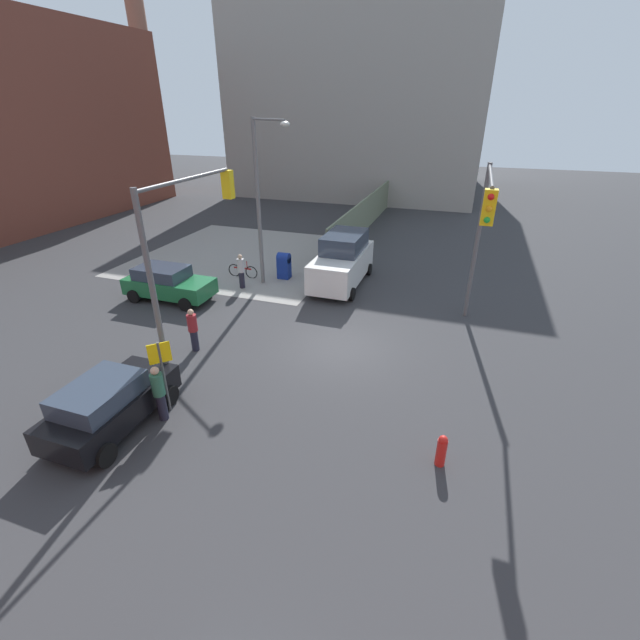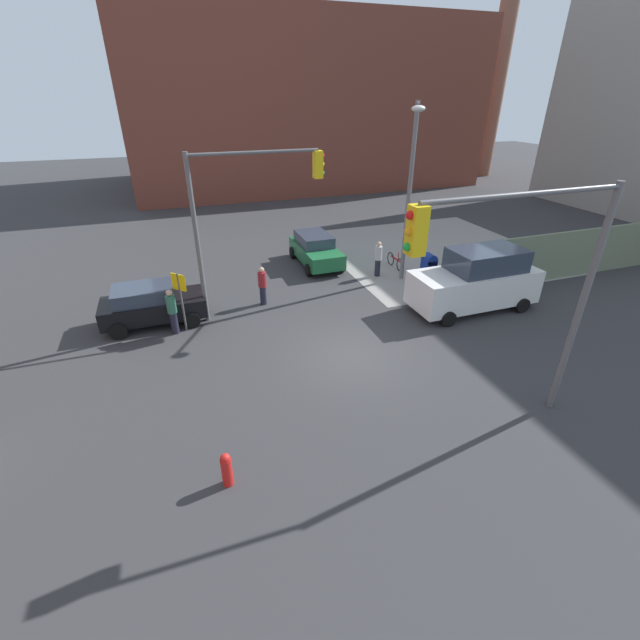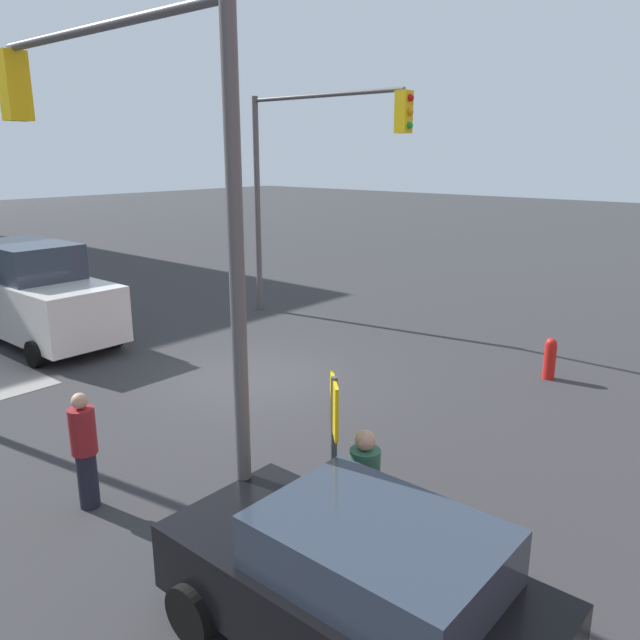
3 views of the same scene
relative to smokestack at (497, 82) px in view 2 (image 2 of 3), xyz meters
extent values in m
plane|color=#333335|center=(-28.88, -30.00, -9.22)|extent=(120.00, 120.00, 0.00)
cube|color=gray|center=(-19.88, -21.00, -9.22)|extent=(12.00, 12.00, 0.01)
cube|color=brown|center=(-20.51, 4.00, -2.05)|extent=(32.00, 18.00, 14.34)
cylinder|color=brown|center=(0.00, 0.00, 0.00)|extent=(1.80, 1.80, 18.45)
cylinder|color=#59595B|center=(-33.38, -25.50, -5.97)|extent=(0.18, 0.18, 6.50)
cylinder|color=#59595B|center=(-30.97, -25.50, -2.84)|extent=(4.81, 0.12, 0.12)
cube|color=yellow|center=(-28.56, -25.50, -3.37)|extent=(0.32, 0.36, 1.00)
sphere|color=red|center=(-28.38, -25.50, -3.05)|extent=(0.18, 0.18, 0.18)
sphere|color=orange|center=(-28.38, -25.50, -3.37)|extent=(0.18, 0.18, 0.18)
sphere|color=green|center=(-28.38, -25.50, -3.69)|extent=(0.18, 0.18, 0.18)
cylinder|color=#59595B|center=(-24.38, -34.50, -5.97)|extent=(0.18, 0.18, 6.50)
cylinder|color=#59595B|center=(-27.00, -34.50, -2.84)|extent=(5.24, 0.12, 0.12)
cube|color=yellow|center=(-29.62, -34.50, -3.37)|extent=(0.32, 0.36, 1.00)
sphere|color=red|center=(-29.80, -34.50, -3.05)|extent=(0.18, 0.18, 0.18)
sphere|color=orange|center=(-29.80, -34.50, -3.37)|extent=(0.18, 0.18, 0.18)
sphere|color=green|center=(-29.80, -34.50, -3.69)|extent=(0.18, 0.18, 0.18)
cylinder|color=slate|center=(-23.68, -24.20, -5.22)|extent=(0.20, 0.20, 8.00)
cylinder|color=slate|center=(-24.28, -25.24, -1.32)|extent=(1.29, 2.13, 0.10)
ellipsoid|color=silver|center=(-24.88, -26.28, -1.47)|extent=(0.56, 0.36, 0.24)
cylinder|color=#4C4C4C|center=(-34.28, -26.12, -8.02)|extent=(0.08, 0.08, 2.40)
cube|color=yellow|center=(-34.28, -26.12, -7.17)|extent=(0.48, 0.48, 0.64)
cube|color=navy|center=(-22.68, -25.00, -8.65)|extent=(0.56, 0.64, 1.15)
cylinder|color=navy|center=(-22.68, -25.00, -8.07)|extent=(0.56, 0.64, 0.56)
cylinder|color=red|center=(-33.88, -34.20, -8.82)|extent=(0.26, 0.26, 0.80)
sphere|color=red|center=(-33.88, -34.20, -8.40)|extent=(0.24, 0.24, 0.24)
cube|color=black|center=(-35.36, -25.06, -8.53)|extent=(3.96, 1.80, 0.75)
cube|color=#2D3847|center=(-35.68, -25.06, -7.88)|extent=(2.22, 1.58, 0.55)
cylinder|color=black|center=(-34.01, -24.16, -8.90)|extent=(0.64, 0.22, 0.64)
cylinder|color=black|center=(-34.01, -25.96, -8.90)|extent=(0.64, 0.22, 0.64)
cylinder|color=black|center=(-36.71, -24.16, -8.90)|extent=(0.64, 0.22, 0.64)
cylinder|color=black|center=(-36.71, -25.96, -8.90)|extent=(0.64, 0.22, 0.64)
cube|color=#1E6638|center=(-27.09, -20.95, -8.53)|extent=(1.80, 4.21, 0.75)
cube|color=#2D3847|center=(-27.09, -20.61, -7.88)|extent=(1.58, 2.36, 0.55)
cylinder|color=black|center=(-26.19, -22.38, -8.90)|extent=(0.22, 0.64, 0.64)
cylinder|color=black|center=(-27.99, -22.38, -8.90)|extent=(0.22, 0.64, 0.64)
cylinder|color=black|center=(-26.19, -19.51, -8.90)|extent=(0.22, 0.64, 0.64)
cylinder|color=black|center=(-27.99, -19.51, -8.90)|extent=(0.22, 0.64, 0.64)
cube|color=white|center=(-22.55, -28.20, -8.20)|extent=(5.40, 2.10, 1.40)
cube|color=#2D3847|center=(-22.11, -28.20, -7.05)|extent=(3.02, 1.85, 0.90)
cylinder|color=black|center=(-24.38, -29.25, -8.90)|extent=(0.64, 0.22, 0.64)
cylinder|color=black|center=(-24.38, -27.15, -8.90)|extent=(0.64, 0.22, 0.64)
cylinder|color=black|center=(-20.71, -29.25, -8.90)|extent=(0.64, 0.22, 0.64)
cylinder|color=black|center=(-20.71, -27.15, -8.90)|extent=(0.64, 0.22, 0.64)
cylinder|color=#2D664C|center=(-34.68, -26.20, -7.98)|extent=(0.36, 0.36, 0.70)
sphere|color=tan|center=(-34.68, -26.20, -7.51)|extent=(0.24, 0.24, 0.24)
cylinder|color=#1E1E2D|center=(-34.68, -26.20, -8.78)|extent=(0.28, 0.28, 0.89)
cylinder|color=#B2B2B7|center=(-24.68, -23.50, -8.01)|extent=(0.36, 0.36, 0.69)
sphere|color=tan|center=(-24.68, -23.50, -7.55)|extent=(0.24, 0.24, 0.24)
cylinder|color=#1E1E2D|center=(-24.68, -23.50, -8.79)|extent=(0.28, 0.28, 0.87)
cylinder|color=maroon|center=(-30.88, -24.80, -8.06)|extent=(0.36, 0.36, 0.66)
sphere|color=tan|center=(-30.88, -24.80, -7.61)|extent=(0.23, 0.23, 0.23)
cylinder|color=#1E1E2D|center=(-30.88, -24.80, -8.81)|extent=(0.28, 0.28, 0.84)
torus|color=black|center=(-23.28, -22.28, -8.89)|extent=(0.05, 0.71, 0.71)
torus|color=black|center=(-23.28, -23.32, -8.89)|extent=(0.05, 0.71, 0.71)
cube|color=maroon|center=(-23.28, -22.80, -8.71)|extent=(0.04, 1.04, 0.08)
cylinder|color=maroon|center=(-23.28, -23.08, -8.47)|extent=(0.04, 0.04, 0.40)
camera|label=1|loc=(-42.78, -33.93, -0.79)|focal=24.00mm
camera|label=2|loc=(-34.21, -41.71, -0.95)|focal=24.00mm
camera|label=3|loc=(-38.51, -20.91, -4.34)|focal=35.00mm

